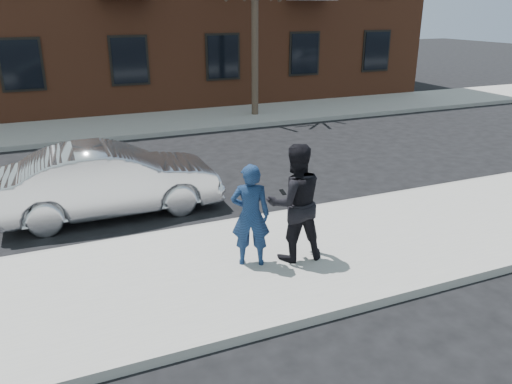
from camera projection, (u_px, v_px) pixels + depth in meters
name	position (u px, v px, depth m)	size (l,w,h in m)	color
ground	(263.00, 260.00, 8.65)	(100.00, 100.00, 0.00)	black
near_sidewalk	(269.00, 263.00, 8.41)	(50.00, 3.50, 0.15)	#9A9892
near_curb	(232.00, 223.00, 9.96)	(50.00, 0.10, 0.15)	#999691
far_sidewalk	(140.00, 124.00, 18.33)	(50.00, 3.50, 0.15)	#9A9892
far_curb	(150.00, 135.00, 16.78)	(50.00, 0.10, 0.15)	#999691
silver_sedan	(111.00, 180.00, 10.40)	(1.57, 4.49, 1.48)	silver
man_hoodie	(250.00, 215.00, 7.96)	(0.74, 0.62, 1.71)	navy
man_peacoat	(295.00, 203.00, 8.11)	(1.05, 0.87, 1.98)	black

